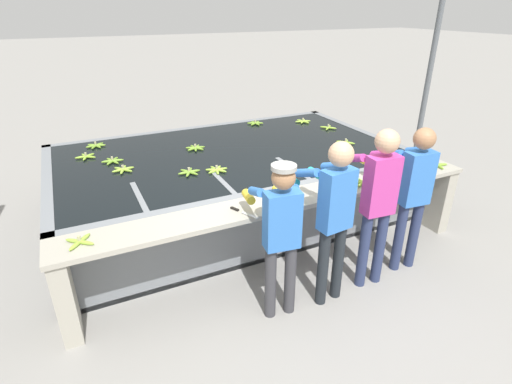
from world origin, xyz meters
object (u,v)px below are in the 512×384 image
banana_bunch_floating_3 (217,170)px  banana_bunch_floating_10 (86,157)px  worker_1 (333,210)px  banana_bunch_floating_8 (303,121)px  banana_bunch_floating_0 (195,148)px  banana_bunch_floating_1 (346,142)px  banana_bunch_floating_11 (189,172)px  worker_2 (377,195)px  support_post_right (428,82)px  banana_bunch_floating_7 (96,145)px  banana_bunch_ledge_1 (437,165)px  worker_0 (280,228)px  worker_3 (413,187)px  knife_0 (240,211)px  banana_bunch_ledge_2 (364,183)px  banana_bunch_floating_9 (112,161)px  banana_bunch_ledge_0 (80,242)px  banana_bunch_floating_2 (283,168)px  banana_bunch_floating_4 (255,123)px  banana_bunch_floating_6 (123,169)px  banana_bunch_floating_5 (328,128)px

banana_bunch_floating_3 → banana_bunch_floating_10: 1.85m
worker_1 → banana_bunch_floating_8: 3.50m
banana_bunch_floating_0 → banana_bunch_floating_1: size_ratio=1.19×
banana_bunch_floating_11 → worker_2: bearing=-49.7°
banana_bunch_floating_1 → support_post_right: support_post_right is taller
banana_bunch_floating_7 → banana_bunch_ledge_1: size_ratio=1.01×
worker_0 → worker_3: 1.65m
banana_bunch_floating_10 → knife_0: bearing=-61.8°
worker_3 → banana_bunch_ledge_2: bearing=123.4°
worker_1 → banana_bunch_floating_9: size_ratio=6.02×
banana_bunch_ledge_0 → banana_bunch_ledge_1: (4.22, -0.02, 0.00)m
banana_bunch_floating_7 → banana_bunch_floating_9: (0.13, -0.76, 0.00)m
worker_3 → banana_bunch_floating_2: (-0.89, 1.25, -0.07)m
banana_bunch_floating_1 → banana_bunch_floating_11: size_ratio=0.84×
banana_bunch_floating_4 → banana_bunch_floating_6: size_ratio=1.00×
banana_bunch_floating_2 → banana_bunch_floating_8: size_ratio=1.00×
worker_1 → banana_bunch_floating_6: (-1.59, 2.16, -0.10)m
banana_bunch_floating_10 → support_post_right: support_post_right is taller
banana_bunch_floating_8 → banana_bunch_ledge_2: 2.69m
banana_bunch_ledge_2 → banana_bunch_floating_11: bearing=145.0°
worker_2 → banana_bunch_ledge_2: bearing=62.8°
banana_bunch_floating_6 → banana_bunch_floating_9: (-0.08, 0.37, 0.00)m
banana_bunch_floating_4 → banana_bunch_floating_7: (-2.59, -0.08, -0.00)m
worker_3 → banana_bunch_floating_10: 4.12m
knife_0 → banana_bunch_floating_0: bearing=84.6°
banana_bunch_floating_0 → banana_bunch_floating_9: size_ratio=0.99×
worker_2 → banana_bunch_floating_9: bearing=131.7°
banana_bunch_floating_0 → knife_0: size_ratio=0.85×
banana_bunch_floating_1 → banana_bunch_floating_5: (0.23, 0.76, 0.00)m
banana_bunch_floating_10 → banana_bunch_floating_6: bearing=-61.6°
banana_bunch_floating_0 → banana_bunch_floating_7: bearing=150.0°
banana_bunch_floating_10 → support_post_right: (5.35, -0.69, 0.68)m
worker_1 → banana_bunch_floating_9: (-1.66, 2.53, -0.10)m
banana_bunch_floating_4 → banana_bunch_floating_0: bearing=-148.7°
worker_2 → banana_bunch_floating_2: size_ratio=6.17×
banana_bunch_floating_2 → banana_bunch_floating_4: same height
banana_bunch_floating_3 → banana_bunch_floating_5: size_ratio=1.20×
worker_3 → banana_bunch_floating_4: size_ratio=5.89×
banana_bunch_floating_4 → support_post_right: 2.94m
banana_bunch_floating_1 → banana_bunch_floating_2: size_ratio=0.84×
banana_bunch_floating_1 → banana_bunch_floating_2: same height
worker_2 → knife_0: 1.38m
support_post_right → banana_bunch_floating_5: bearing=165.2°
worker_0 → banana_bunch_floating_4: (1.34, 3.32, -0.02)m
worker_1 → banana_bunch_floating_3: bearing=108.4°
banana_bunch_floating_4 → banana_bunch_ledge_2: banana_bunch_ledge_2 is taller
banana_bunch_floating_5 → banana_bunch_floating_10: bearing=176.0°
support_post_right → banana_bunch_floating_7: bearing=167.8°
banana_bunch_floating_4 → banana_bunch_ledge_1: 3.04m
knife_0 → worker_0: bearing=-70.4°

